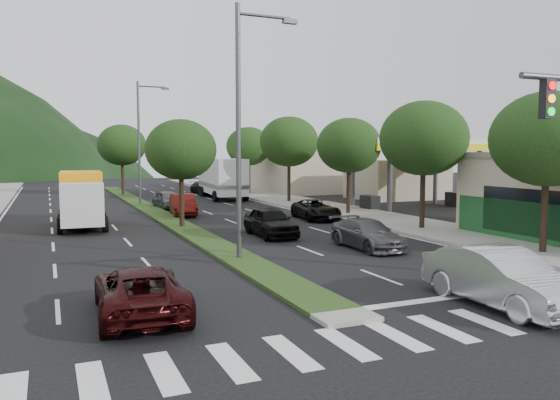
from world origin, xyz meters
name	(u,v)px	position (x,y,z in m)	size (l,w,h in m)	color
ground	(337,315)	(0.00, 0.00, 0.00)	(160.00, 160.00, 0.00)	black
sidewalk_right	(321,207)	(12.50, 25.00, 0.07)	(5.00, 90.00, 0.15)	gray
median	(151,210)	(0.00, 28.00, 0.06)	(1.60, 56.00, 0.12)	#1D3814
crosswalk	(380,338)	(0.00, -2.00, 0.01)	(19.00, 2.20, 0.01)	silver
gas_canopy	(415,148)	(19.00, 22.00, 4.65)	(12.20, 8.20, 5.25)	silver
bldg_right_far	(299,167)	(19.50, 44.00, 2.60)	(10.00, 16.00, 5.20)	#BFB198
tree_r_a	(547,139)	(12.00, 4.00, 4.82)	(4.60, 4.60, 6.63)	black
tree_r_b	(424,138)	(12.00, 12.00, 5.04)	(4.80, 4.80, 6.94)	black
tree_r_c	(349,145)	(12.00, 20.00, 4.75)	(4.40, 4.40, 6.48)	black
tree_r_d	(289,142)	(12.00, 30.00, 5.18)	(5.00, 5.00, 7.17)	black
tree_r_e	(249,146)	(12.00, 40.00, 4.89)	(4.60, 4.60, 6.71)	black
tree_med_near	(181,150)	(0.00, 18.00, 4.43)	(4.00, 4.00, 6.02)	black
tree_med_far	(122,145)	(0.00, 44.00, 5.01)	(4.80, 4.80, 6.94)	black
streetlight_near	(243,119)	(0.21, 8.00, 5.58)	(2.60, 0.25, 10.00)	#47494C
streetlight_mid	(141,136)	(0.21, 33.00, 5.58)	(2.60, 0.25, 10.00)	#47494C
sedan_silver	(501,277)	(4.56, -1.10, 0.82)	(1.73, 4.97, 1.64)	#BABDC3
suv_maroon	(140,291)	(-4.80, 2.00, 0.66)	(2.19, 4.74, 1.32)	black
car_queue_a	(270,222)	(3.48, 13.25, 0.75)	(1.78, 4.43, 1.51)	black
car_queue_b	(368,234)	(6.13, 8.25, 0.65)	(1.82, 4.48, 1.30)	#4B4B50
car_queue_c	(183,205)	(1.50, 24.22, 0.72)	(1.52, 4.36, 1.44)	#53110D
car_queue_d	(316,209)	(8.80, 18.61, 0.64)	(2.12, 4.61, 1.28)	black
car_queue_e	(168,200)	(1.50, 29.22, 0.68)	(1.61, 4.00, 1.36)	#4E4E53
car_queue_f	(202,188)	(7.87, 42.96, 0.61)	(1.70, 4.18, 1.21)	black
box_truck	(82,201)	(-5.18, 20.56, 1.50)	(2.76, 6.55, 3.18)	silver
motorhome	(222,177)	(8.07, 36.55, 1.97)	(3.72, 9.84, 3.70)	silver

